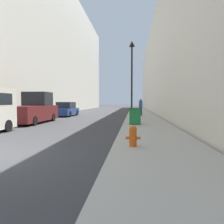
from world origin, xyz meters
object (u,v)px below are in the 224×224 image
fire_hydrant (133,136)px  trash_bin (135,116)px  parked_sedan_near (66,110)px  pedestrian_on_sidewalk (141,107)px  lamppost (132,68)px  pickup_truck (34,110)px

fire_hydrant → trash_bin: 7.03m
fire_hydrant → parked_sedan_near: bearing=114.3°
fire_hydrant → trash_bin: bearing=89.1°
pedestrian_on_sidewalk → lamppost: bearing=-102.3°
lamppost → parked_sedan_near: lamppost is taller
lamppost → pedestrian_on_sidewalk: lamppost is taller
lamppost → fire_hydrant: bearing=-89.3°
fire_hydrant → pickup_truck: pickup_truck is taller
lamppost → parked_sedan_near: (-7.24, 4.52, -3.77)m
fire_hydrant → parked_sedan_near: parked_sedan_near is taller
pickup_truck → parked_sedan_near: size_ratio=1.18×
fire_hydrant → trash_bin: (0.11, 7.02, 0.19)m
fire_hydrant → pickup_truck: size_ratio=0.13×
parked_sedan_near → pedestrian_on_sidewalk: 8.16m
lamppost → pickup_truck: bearing=-157.0°
parked_sedan_near → trash_bin: bearing=-51.3°
fire_hydrant → pedestrian_on_sidewalk: (0.76, 15.99, 0.54)m
pedestrian_on_sidewalk → parked_sedan_near: bearing=177.3°
fire_hydrant → pedestrian_on_sidewalk: pedestrian_on_sidewalk is taller
lamppost → pickup_truck: 8.74m
trash_bin → pickup_truck: bearing=167.4°
pedestrian_on_sidewalk → fire_hydrant: bearing=-92.7°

